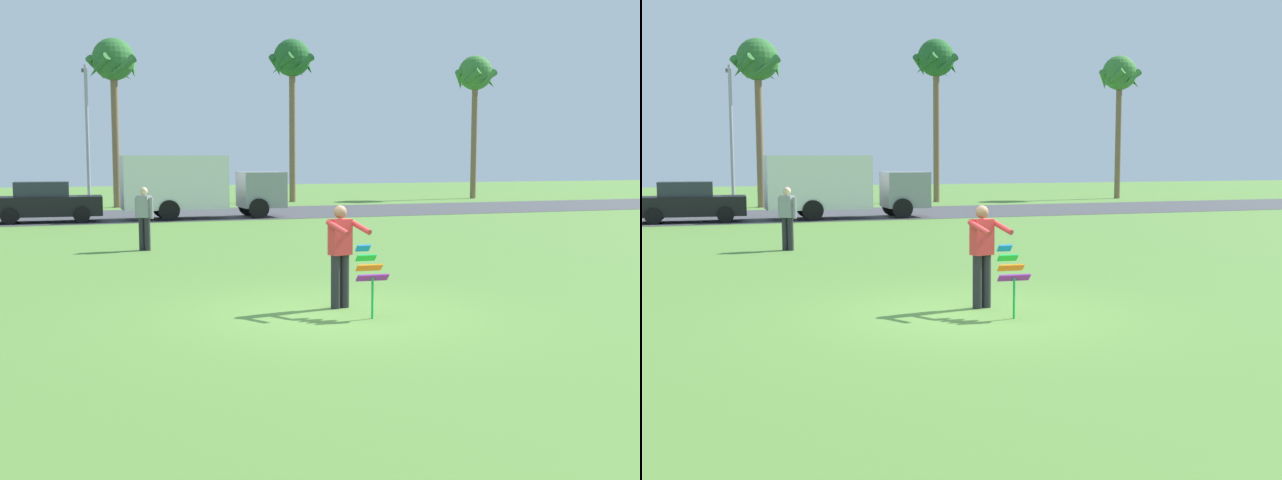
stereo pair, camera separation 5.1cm
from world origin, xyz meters
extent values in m
plane|color=#568438|center=(0.00, 0.00, 0.00)|extent=(120.00, 120.00, 0.00)
cube|color=#424247|center=(0.00, 22.96, 0.01)|extent=(120.00, 8.00, 0.01)
cylinder|color=#26262B|center=(0.41, 0.44, 0.45)|extent=(0.16, 0.16, 0.90)
cylinder|color=#26262B|center=(0.24, 0.40, 0.45)|extent=(0.16, 0.16, 0.90)
cube|color=red|center=(0.33, 0.42, 1.20)|extent=(0.40, 0.30, 0.60)
sphere|color=#9E7051|center=(0.33, 0.42, 1.62)|extent=(0.22, 0.22, 0.22)
cylinder|color=red|center=(0.60, 0.23, 1.38)|extent=(0.22, 0.59, 0.24)
cylinder|color=red|center=(0.17, 0.13, 1.38)|extent=(0.22, 0.59, 0.24)
cube|color=blue|center=(0.53, -0.09, 1.06)|extent=(0.24, 0.16, 0.12)
cube|color=green|center=(0.51, -0.25, 0.93)|extent=(0.33, 0.17, 0.12)
cube|color=orange|center=(0.50, -0.42, 0.79)|extent=(0.43, 0.18, 0.12)
cube|color=purple|center=(0.49, -0.58, 0.65)|extent=(0.52, 0.18, 0.12)
cylinder|color=green|center=(0.49, -0.58, 0.33)|extent=(0.04, 0.04, 0.65)
cube|color=black|center=(-4.21, 20.56, 0.64)|extent=(4.26, 1.86, 0.76)
cube|color=#282D38|center=(-4.36, 20.57, 1.30)|extent=(2.07, 1.47, 0.60)
cylinder|color=black|center=(-2.88, 21.32, 0.32)|extent=(0.65, 0.24, 0.64)
cylinder|color=black|center=(-2.94, 19.70, 0.32)|extent=(0.65, 0.24, 0.64)
cylinder|color=black|center=(-5.48, 21.42, 0.32)|extent=(0.65, 0.24, 0.64)
cylinder|color=black|center=(-5.54, 19.80, 0.32)|extent=(0.65, 0.24, 0.64)
cube|color=gray|center=(4.48, 20.52, 1.17)|extent=(1.82, 1.92, 1.50)
cube|color=silver|center=(0.78, 20.57, 1.52)|extent=(4.23, 2.05, 2.20)
cylinder|color=black|center=(4.14, 21.45, 0.42)|extent=(0.84, 0.29, 0.84)
cylinder|color=black|center=(4.12, 19.61, 0.42)|extent=(0.84, 0.29, 0.84)
cylinder|color=black|center=(0.44, 21.49, 0.42)|extent=(0.84, 0.29, 0.84)
cylinder|color=black|center=(0.41, 19.65, 0.42)|extent=(0.84, 0.29, 0.84)
cylinder|color=brown|center=(-0.76, 29.15, 3.62)|extent=(0.36, 0.36, 7.24)
sphere|color=#2D6B2D|center=(-0.76, 29.15, 7.44)|extent=(2.10, 2.10, 2.10)
cone|color=#2D6B2D|center=(0.19, 29.15, 6.99)|extent=(0.44, 1.56, 1.28)
cone|color=#2D6B2D|center=(-0.47, 30.05, 6.99)|extent=(1.62, 0.90, 1.28)
cone|color=#2D6B2D|center=(-1.53, 29.71, 6.99)|extent=(1.27, 1.52, 1.28)
cone|color=#2D6B2D|center=(-1.53, 28.59, 6.99)|extent=(1.27, 1.52, 1.28)
cone|color=#2D6B2D|center=(-0.47, 28.25, 6.99)|extent=(1.62, 0.90, 1.28)
cylinder|color=brown|center=(9.20, 30.94, 3.97)|extent=(0.36, 0.36, 7.95)
sphere|color=#236028|center=(9.20, 30.94, 8.15)|extent=(2.10, 2.10, 2.10)
cone|color=#236028|center=(10.15, 30.94, 7.70)|extent=(0.44, 1.56, 1.28)
cone|color=#236028|center=(9.50, 31.84, 7.70)|extent=(1.62, 0.90, 1.28)
cone|color=#236028|center=(8.44, 31.50, 7.70)|extent=(1.27, 1.52, 1.28)
cone|color=#236028|center=(8.44, 30.38, 7.70)|extent=(1.27, 1.52, 1.28)
cone|color=#236028|center=(9.50, 30.04, 7.70)|extent=(1.62, 0.90, 1.28)
cylinder|color=brown|center=(21.04, 30.92, 3.77)|extent=(0.36, 0.36, 7.53)
sphere|color=#387A33|center=(21.04, 30.92, 7.73)|extent=(2.10, 2.10, 2.10)
cone|color=#387A33|center=(21.99, 30.92, 7.28)|extent=(0.44, 1.56, 1.28)
cone|color=#387A33|center=(21.33, 31.83, 7.28)|extent=(1.62, 0.90, 1.28)
cone|color=#387A33|center=(20.27, 31.48, 7.28)|extent=(1.27, 1.52, 1.28)
cone|color=#387A33|center=(20.27, 30.37, 7.28)|extent=(1.27, 1.52, 1.28)
cone|color=#387A33|center=(21.33, 30.02, 7.28)|extent=(1.62, 0.90, 1.28)
cylinder|color=#9E9EA3|center=(-2.18, 28.06, 3.50)|extent=(0.16, 0.16, 7.00)
cylinder|color=#9E9EA3|center=(-2.18, 28.76, 6.90)|extent=(0.10, 1.40, 0.10)
cube|color=#4C4C51|center=(-2.18, 29.41, 6.86)|extent=(0.24, 0.44, 0.16)
cylinder|color=#26262B|center=(-1.82, 9.89, 0.45)|extent=(0.16, 0.16, 0.90)
cylinder|color=#26262B|center=(-1.68, 9.78, 0.45)|extent=(0.16, 0.16, 0.90)
cube|color=gray|center=(-1.75, 9.83, 1.20)|extent=(0.42, 0.40, 0.60)
sphere|color=beige|center=(-1.75, 9.83, 1.62)|extent=(0.22, 0.22, 0.22)
cylinder|color=gray|center=(-1.93, 9.99, 1.17)|extent=(0.09, 0.09, 0.58)
cylinder|color=gray|center=(-1.57, 9.68, 1.17)|extent=(0.09, 0.09, 0.58)
camera|label=1|loc=(-4.32, -11.59, 2.51)|focal=43.57mm
camera|label=2|loc=(-4.28, -11.61, 2.51)|focal=43.57mm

